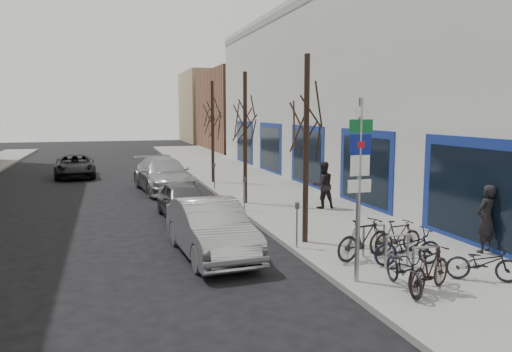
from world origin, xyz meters
TOP-DOWN VIEW (x-y plane):
  - ground at (0.00, 0.00)m, footprint 120.00×120.00m
  - sidewalk_east at (4.50, 10.00)m, footprint 5.00×70.00m
  - commercial_building at (17.00, 16.00)m, footprint 20.00×32.00m
  - brick_building_far at (13.00, 40.00)m, footprint 12.00×14.00m
  - tan_building_far at (13.50, 55.00)m, footprint 13.00×12.00m
  - highway_sign_pole at (2.40, -0.01)m, footprint 0.55×0.10m
  - bike_rack at (3.80, 0.60)m, footprint 0.66×2.26m
  - tree_near at (2.60, 3.50)m, footprint 1.80×1.80m
  - tree_mid at (2.60, 10.00)m, footprint 1.80×1.80m
  - tree_far at (2.60, 16.50)m, footprint 1.80×1.80m
  - meter_front at (2.15, 3.00)m, footprint 0.10×0.08m
  - meter_mid at (2.15, 8.50)m, footprint 0.10×0.08m
  - meter_back at (2.15, 14.00)m, footprint 0.10×0.08m
  - bike_near_left at (3.09, -0.78)m, footprint 0.76×1.77m
  - bike_near_right at (3.53, -1.05)m, footprint 1.69×1.20m
  - bike_mid_curb at (4.16, 0.70)m, footprint 1.79×0.73m
  - bike_mid_inner at (3.38, 1.46)m, footprint 1.87×0.99m
  - bike_far_curb at (5.12, -0.77)m, footprint 1.60×1.19m
  - bike_far_inner at (4.55, 1.73)m, footprint 1.54×0.61m
  - parked_car_front at (-0.20, 3.38)m, footprint 1.93×4.70m
  - parked_car_mid at (-0.20, 8.43)m, footprint 1.77×3.96m
  - parked_car_back at (-0.20, 14.99)m, footprint 2.88×5.83m
  - lane_car at (-4.69, 21.87)m, footprint 2.50×4.96m
  - pedestrian_near at (6.80, 1.09)m, footprint 0.77×0.61m
  - pedestrian_far at (5.21, 8.06)m, footprint 0.69×0.48m

SIDE VIEW (x-z plane):
  - ground at x=0.00m, z-range 0.00..0.00m
  - sidewalk_east at x=4.50m, z-range 0.00..0.15m
  - bike_far_inner at x=4.55m, z-range 0.15..1.06m
  - bike_far_curb at x=5.12m, z-range 0.15..1.11m
  - bike_near_right at x=3.53m, z-range 0.15..1.15m
  - bike_rack at x=3.80m, z-range 0.24..1.07m
  - parked_car_mid at x=-0.20m, z-range 0.00..1.32m
  - bike_near_left at x=3.09m, z-range 0.15..1.19m
  - lane_car at x=-4.69m, z-range 0.00..1.35m
  - bike_mid_curb at x=4.16m, z-range 0.15..1.21m
  - bike_mid_inner at x=3.38m, z-range 0.15..1.24m
  - parked_car_front at x=-0.20m, z-range 0.00..1.51m
  - parked_car_back at x=-0.20m, z-range 0.00..1.63m
  - meter_front at x=2.15m, z-range 0.28..1.55m
  - meter_mid at x=2.15m, z-range 0.28..1.55m
  - meter_back at x=2.15m, z-range 0.28..1.55m
  - pedestrian_near at x=6.80m, z-range 0.15..1.99m
  - pedestrian_far at x=5.21m, z-range 0.15..2.00m
  - highway_sign_pole at x=2.40m, z-range 0.36..4.56m
  - brick_building_far at x=13.00m, z-range 0.00..8.00m
  - tree_near at x=2.60m, z-range 1.35..6.85m
  - tree_mid at x=2.60m, z-range 1.35..6.85m
  - tree_far at x=2.60m, z-range 1.35..6.85m
  - tan_building_far at x=13.50m, z-range 0.00..9.00m
  - commercial_building at x=17.00m, z-range 0.00..10.00m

